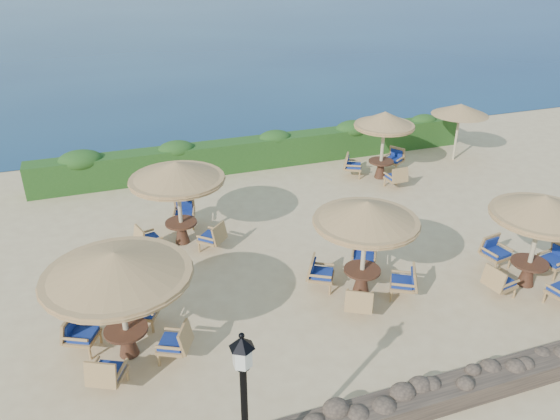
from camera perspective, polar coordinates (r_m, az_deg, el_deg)
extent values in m
plane|color=#CFB583|center=(16.53, 5.97, -4.17)|extent=(120.00, 120.00, 0.00)
plane|color=#0B2547|center=(83.42, -15.97, 19.78)|extent=(160.00, 160.00, 0.00)
cube|color=#1B4115|center=(22.34, -1.76, 6.07)|extent=(18.00, 0.90, 1.20)
cube|color=brown|center=(12.23, 18.86, -17.17)|extent=(15.00, 0.65, 0.44)
cylinder|color=silver|center=(8.19, -3.96, -14.91)|extent=(0.30, 0.30, 0.36)
cone|color=black|center=(8.03, -4.01, -13.63)|extent=(0.40, 0.40, 0.18)
cylinder|color=beige|center=(23.98, 17.97, 7.49)|extent=(0.10, 0.10, 2.20)
cone|color=olive|center=(23.68, 18.34, 9.96)|extent=(2.30, 2.30, 0.45)
cylinder|color=beige|center=(12.43, -16.09, -10.06)|extent=(0.12, 0.12, 2.40)
cone|color=olive|center=(11.78, -16.80, -5.43)|extent=(3.19, 3.19, 0.55)
cylinder|color=olive|center=(11.93, -16.63, -6.58)|extent=(3.12, 3.12, 0.14)
cylinder|color=#4B2A1B|center=(12.73, -15.80, -11.95)|extent=(0.96, 0.96, 0.06)
cone|color=#4B2A1B|center=(12.95, -15.60, -13.17)|extent=(0.44, 0.44, 0.64)
cylinder|color=beige|center=(14.12, 8.73, -4.44)|extent=(0.12, 0.12, 2.40)
cone|color=olive|center=(13.56, 9.07, -0.16)|extent=(2.69, 2.69, 0.55)
cylinder|color=olive|center=(13.69, 8.98, -1.21)|extent=(2.64, 2.64, 0.14)
cylinder|color=#4B2A1B|center=(14.40, 8.59, -6.22)|extent=(0.96, 0.96, 0.06)
cone|color=#4B2A1B|center=(14.59, 8.50, -7.38)|extent=(0.44, 0.44, 0.64)
cylinder|color=beige|center=(15.73, 25.00, -3.42)|extent=(0.12, 0.12, 2.40)
cone|color=olive|center=(15.23, 25.83, 0.44)|extent=(2.59, 2.59, 0.55)
cylinder|color=olive|center=(15.34, 25.63, -0.50)|extent=(2.54, 2.54, 0.14)
cylinder|color=#4B2A1B|center=(15.97, 24.64, -5.04)|extent=(0.96, 0.96, 0.06)
cone|color=#4B2A1B|center=(16.15, 24.41, -6.10)|extent=(0.44, 0.44, 0.64)
cylinder|color=beige|center=(16.55, -10.44, 0.28)|extent=(0.12, 0.12, 2.40)
cone|color=olive|center=(16.08, -10.78, 4.06)|extent=(2.83, 2.83, 0.55)
cylinder|color=olive|center=(16.18, -10.70, 3.14)|extent=(2.77, 2.77, 0.14)
cylinder|color=#4B2A1B|center=(16.79, -10.30, -1.31)|extent=(0.96, 0.96, 0.06)
cone|color=#4B2A1B|center=(16.95, -10.20, -2.36)|extent=(0.44, 0.44, 0.64)
cylinder|color=beige|center=(21.32, 10.63, 6.32)|extent=(0.12, 0.12, 2.40)
cone|color=olive|center=(20.95, 10.90, 9.35)|extent=(2.29, 2.29, 0.55)
cylinder|color=olive|center=(21.03, 10.84, 8.62)|extent=(2.24, 2.24, 0.14)
cylinder|color=#4B2A1B|center=(21.50, 10.52, 5.02)|extent=(0.96, 0.96, 0.06)
cone|color=#4B2A1B|center=(21.63, 10.44, 4.16)|extent=(0.44, 0.44, 0.64)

